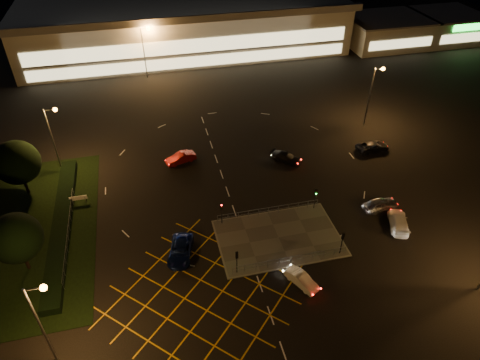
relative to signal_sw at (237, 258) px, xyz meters
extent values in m
plane|color=black|center=(4.00, 5.99, -2.37)|extent=(180.00, 180.00, 0.00)
cube|color=#4C4944|center=(6.00, 3.99, -2.31)|extent=(14.00, 9.00, 0.12)
cube|color=black|center=(-24.00, 11.99, -2.33)|extent=(18.00, 30.00, 0.08)
cube|color=black|center=(-19.00, 11.99, -1.87)|extent=(2.00, 26.00, 1.00)
cube|color=beige|center=(4.00, 67.99, 2.63)|extent=(70.00, 25.00, 10.00)
cube|color=slate|center=(4.00, 67.99, 7.83)|extent=(72.00, 26.50, 0.60)
cube|color=#FFEAA5|center=(4.00, 55.44, 2.63)|extent=(66.00, 0.20, 3.00)
cube|color=#FFEAA5|center=(4.00, 55.44, -0.57)|extent=(66.00, 0.20, 2.20)
cube|color=beige|center=(50.00, 59.99, 0.63)|extent=(18.00, 14.00, 6.00)
cube|color=slate|center=(50.00, 59.99, 3.78)|extent=(18.80, 14.80, 0.40)
cube|color=#FFEAA5|center=(50.00, 52.94, 0.23)|extent=(15.30, 0.20, 2.00)
cube|color=beige|center=(66.00, 59.99, 0.63)|extent=(14.00, 14.00, 6.00)
cube|color=slate|center=(66.00, 59.99, 3.78)|extent=(14.80, 14.80, 0.40)
cube|color=#FFEAA5|center=(66.00, 52.94, 0.23)|extent=(11.90, 0.20, 2.00)
cube|color=#19E533|center=(66.00, 52.84, 2.63)|extent=(7.00, 0.30, 1.40)
cylinder|color=slate|center=(-18.00, -6.01, 2.63)|extent=(0.20, 0.20, 10.00)
cylinder|color=slate|center=(-17.30, -6.01, 7.43)|extent=(1.40, 0.12, 0.12)
sphere|color=orange|center=(-16.60, -6.01, 7.38)|extent=(0.56, 0.56, 0.56)
cylinder|color=slate|center=(-20.00, 23.99, 2.63)|extent=(0.20, 0.20, 10.00)
cylinder|color=slate|center=(-19.30, 23.99, 7.43)|extent=(1.40, 0.12, 0.12)
sphere|color=orange|center=(-18.60, 23.99, 7.38)|extent=(0.56, 0.56, 0.56)
cylinder|color=slate|center=(28.00, 25.99, 2.63)|extent=(0.20, 0.20, 10.00)
cylinder|color=slate|center=(28.70, 25.99, 7.43)|extent=(1.40, 0.12, 0.12)
sphere|color=orange|center=(29.40, 25.99, 7.38)|extent=(0.56, 0.56, 0.56)
cylinder|color=slate|center=(-6.00, 53.99, 2.63)|extent=(0.20, 0.20, 10.00)
cylinder|color=slate|center=(-5.30, 53.99, 7.43)|extent=(1.40, 0.12, 0.12)
sphere|color=orange|center=(-4.60, 53.99, 7.38)|extent=(0.56, 0.56, 0.56)
cylinder|color=slate|center=(34.00, 55.99, 2.63)|extent=(0.20, 0.20, 10.00)
cylinder|color=slate|center=(34.70, 55.99, 7.43)|extent=(1.40, 0.12, 0.12)
sphere|color=orange|center=(35.40, 55.99, 7.38)|extent=(0.56, 0.56, 0.56)
cylinder|color=black|center=(0.00, -0.01, -0.75)|extent=(0.10, 0.10, 3.00)
cube|color=black|center=(0.00, -0.01, 0.45)|extent=(0.28, 0.18, 0.90)
sphere|color=#19FF33|center=(0.00, 0.12, 0.45)|extent=(0.16, 0.16, 0.16)
cylinder|color=black|center=(12.00, -0.01, -0.75)|extent=(0.10, 0.10, 3.00)
cube|color=black|center=(12.00, -0.01, 0.45)|extent=(0.28, 0.18, 0.90)
sphere|color=#19FF33|center=(12.00, 0.12, 0.45)|extent=(0.16, 0.16, 0.16)
cylinder|color=black|center=(0.00, 7.99, -0.75)|extent=(0.10, 0.10, 3.00)
cube|color=black|center=(0.00, 7.99, 0.45)|extent=(0.28, 0.18, 0.90)
sphere|color=#FF0C0C|center=(0.00, 7.86, 0.45)|extent=(0.16, 0.16, 0.16)
cylinder|color=black|center=(12.00, 7.99, -0.75)|extent=(0.10, 0.10, 3.00)
cube|color=black|center=(12.00, 7.99, 0.45)|extent=(0.28, 0.18, 0.90)
sphere|color=#19FF33|center=(12.00, 7.86, 0.45)|extent=(0.16, 0.16, 0.16)
cylinder|color=black|center=(-24.00, 19.99, -0.93)|extent=(0.36, 0.36, 2.88)
sphere|color=black|center=(-24.00, 19.99, 2.59)|extent=(5.76, 5.76, 5.76)
cylinder|color=black|center=(-22.00, 5.99, -1.02)|extent=(0.36, 0.36, 2.70)
sphere|color=black|center=(-22.00, 5.99, 2.28)|extent=(5.40, 5.40, 5.40)
imported|color=white|center=(6.26, -3.01, -1.72)|extent=(3.04, 4.13, 1.30)
imported|color=#0C194D|center=(-5.57, 4.03, -1.63)|extent=(3.77, 5.79, 1.48)
imported|color=black|center=(11.94, 18.95, -1.70)|extent=(4.55, 4.54, 1.33)
imported|color=#9A9CA1|center=(20.16, 5.95, -1.57)|extent=(4.79, 2.26, 1.58)
imported|color=maroon|center=(-3.21, 22.36, -1.63)|extent=(4.72, 2.81, 1.47)
imported|color=black|center=(25.64, 18.55, -1.65)|extent=(5.27, 2.66, 1.43)
imported|color=silver|center=(20.74, 2.54, -1.63)|extent=(3.78, 5.47, 1.47)
camera|label=1|loc=(-6.89, -29.91, 33.79)|focal=32.00mm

